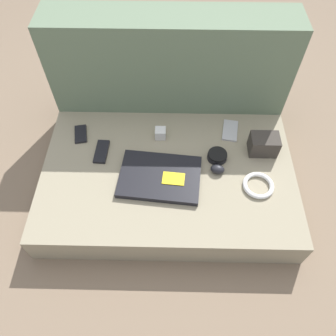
{
  "coord_description": "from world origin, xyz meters",
  "views": [
    {
      "loc": [
        0.02,
        -0.79,
        1.27
      ],
      "look_at": [
        0.0,
        0.0,
        0.16
      ],
      "focal_mm": 35.0,
      "sensor_mm": 36.0,
      "label": 1
    }
  ],
  "objects_px": {
    "laptop": "(160,177)",
    "speaker_puck": "(217,156)",
    "camera_pouch": "(264,144)",
    "charger_brick": "(160,133)",
    "phone_black": "(230,131)",
    "computer_mouse": "(217,170)",
    "phone_small": "(102,152)",
    "phone_silver": "(81,134)"
  },
  "relations": [
    {
      "from": "computer_mouse",
      "to": "speaker_puck",
      "type": "bearing_deg",
      "value": 98.54
    },
    {
      "from": "phone_silver",
      "to": "phone_small",
      "type": "xyz_separation_m",
      "value": [
        0.11,
        -0.1,
        0.0
      ]
    },
    {
      "from": "speaker_puck",
      "to": "phone_black",
      "type": "xyz_separation_m",
      "value": [
        0.07,
        0.16,
        -0.01
      ]
    },
    {
      "from": "laptop",
      "to": "phone_silver",
      "type": "height_order",
      "value": "laptop"
    },
    {
      "from": "speaker_puck",
      "to": "phone_small",
      "type": "bearing_deg",
      "value": 177.71
    },
    {
      "from": "laptop",
      "to": "camera_pouch",
      "type": "xyz_separation_m",
      "value": [
        0.44,
        0.16,
        0.03
      ]
    },
    {
      "from": "computer_mouse",
      "to": "phone_black",
      "type": "height_order",
      "value": "computer_mouse"
    },
    {
      "from": "computer_mouse",
      "to": "phone_black",
      "type": "distance_m",
      "value": 0.24
    },
    {
      "from": "computer_mouse",
      "to": "phone_small",
      "type": "distance_m",
      "value": 0.51
    },
    {
      "from": "camera_pouch",
      "to": "charger_brick",
      "type": "distance_m",
      "value": 0.45
    },
    {
      "from": "laptop",
      "to": "phone_small",
      "type": "height_order",
      "value": "laptop"
    },
    {
      "from": "laptop",
      "to": "phone_silver",
      "type": "bearing_deg",
      "value": 153.54
    },
    {
      "from": "phone_black",
      "to": "camera_pouch",
      "type": "bearing_deg",
      "value": -31.91
    },
    {
      "from": "laptop",
      "to": "phone_small",
      "type": "relative_size",
      "value": 2.8
    },
    {
      "from": "laptop",
      "to": "phone_black",
      "type": "distance_m",
      "value": 0.41
    },
    {
      "from": "phone_black",
      "to": "phone_small",
      "type": "xyz_separation_m",
      "value": [
        -0.57,
        -0.14,
        0.0
      ]
    },
    {
      "from": "computer_mouse",
      "to": "charger_brick",
      "type": "relative_size",
      "value": 1.39
    },
    {
      "from": "computer_mouse",
      "to": "phone_black",
      "type": "relative_size",
      "value": 0.5
    },
    {
      "from": "phone_black",
      "to": "charger_brick",
      "type": "relative_size",
      "value": 2.78
    },
    {
      "from": "camera_pouch",
      "to": "charger_brick",
      "type": "relative_size",
      "value": 2.55
    },
    {
      "from": "computer_mouse",
      "to": "camera_pouch",
      "type": "xyz_separation_m",
      "value": [
        0.2,
        0.12,
        0.03
      ]
    },
    {
      "from": "laptop",
      "to": "speaker_puck",
      "type": "height_order",
      "value": "speaker_puck"
    },
    {
      "from": "phone_silver",
      "to": "phone_black",
      "type": "height_order",
      "value": "same"
    },
    {
      "from": "laptop",
      "to": "camera_pouch",
      "type": "relative_size",
      "value": 2.91
    },
    {
      "from": "phone_black",
      "to": "charger_brick",
      "type": "distance_m",
      "value": 0.32
    },
    {
      "from": "camera_pouch",
      "to": "charger_brick",
      "type": "height_order",
      "value": "camera_pouch"
    },
    {
      "from": "phone_silver",
      "to": "computer_mouse",
      "type": "bearing_deg",
      "value": -28.84
    },
    {
      "from": "phone_small",
      "to": "camera_pouch",
      "type": "xyz_separation_m",
      "value": [
        0.7,
        0.02,
        0.04
      ]
    },
    {
      "from": "speaker_puck",
      "to": "camera_pouch",
      "type": "distance_m",
      "value": 0.21
    },
    {
      "from": "speaker_puck",
      "to": "phone_silver",
      "type": "distance_m",
      "value": 0.62
    },
    {
      "from": "phone_black",
      "to": "speaker_puck",
      "type": "bearing_deg",
      "value": -105.19
    },
    {
      "from": "speaker_puck",
      "to": "charger_brick",
      "type": "distance_m",
      "value": 0.27
    },
    {
      "from": "phone_black",
      "to": "phone_silver",
      "type": "bearing_deg",
      "value": -167.93
    },
    {
      "from": "phone_small",
      "to": "phone_black",
      "type": "bearing_deg",
      "value": 15.91
    },
    {
      "from": "laptop",
      "to": "computer_mouse",
      "type": "bearing_deg",
      "value": 14.35
    },
    {
      "from": "computer_mouse",
      "to": "phone_silver",
      "type": "height_order",
      "value": "computer_mouse"
    },
    {
      "from": "computer_mouse",
      "to": "laptop",
      "type": "bearing_deg",
      "value": -159.26
    },
    {
      "from": "computer_mouse",
      "to": "speaker_puck",
      "type": "relative_size",
      "value": 0.78
    },
    {
      "from": "phone_black",
      "to": "computer_mouse",
      "type": "bearing_deg",
      "value": -98.95
    },
    {
      "from": "laptop",
      "to": "speaker_puck",
      "type": "bearing_deg",
      "value": 29.97
    },
    {
      "from": "charger_brick",
      "to": "phone_small",
      "type": "bearing_deg",
      "value": -159.22
    },
    {
      "from": "laptop",
      "to": "charger_brick",
      "type": "distance_m",
      "value": 0.23
    }
  ]
}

